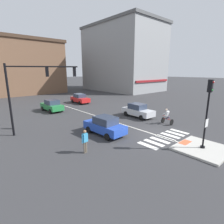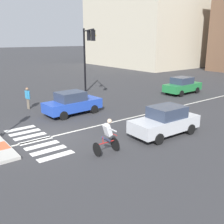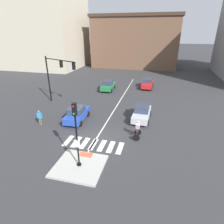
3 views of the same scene
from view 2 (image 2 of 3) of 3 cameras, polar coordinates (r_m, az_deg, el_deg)
ground_plane at (r=14.98m, az=-13.45°, el=-5.37°), size 300.00×300.00×0.00m
tactile_pad_front at (r=14.19m, az=-22.78°, el=-6.76°), size 1.10×0.60×0.01m
crosswalk_stripe_a at (r=16.87m, az=-19.24°, el=-3.43°), size 0.44×1.80×0.01m
crosswalk_stripe_b at (r=16.14m, az=-18.31°, el=-4.19°), size 0.44×1.80×0.01m
crosswalk_stripe_c at (r=15.43m, az=-17.28°, el=-5.03°), size 0.44×1.80×0.01m
crosswalk_stripe_d at (r=14.72m, az=-16.16°, el=-5.95°), size 0.44×1.80×0.01m
crosswalk_stripe_e at (r=14.02m, az=-14.92°, el=-6.95°), size 0.44×1.80×0.01m
crosswalk_stripe_f at (r=13.33m, az=-13.54°, el=-8.06°), size 0.44×1.80×0.01m
crosswalk_stripe_g at (r=12.66m, az=-12.01°, el=-9.28°), size 0.44×1.80×0.01m
lane_centre_line at (r=20.88m, az=12.26°, el=0.71°), size 0.14×28.00×0.01m
traffic_light_mast at (r=24.52m, az=-5.41°, el=13.47°), size 5.38×2.57×6.17m
building_corner_right at (r=55.29m, az=7.57°, el=19.63°), size 21.51×16.93×18.35m
car_green_westbound_distant at (r=26.75m, az=14.96°, el=5.56°), size 1.94×4.15×1.64m
car_silver_eastbound_mid at (r=15.02m, az=11.41°, el=-1.91°), size 1.94×4.15×1.64m
car_blue_westbound_near at (r=19.00m, az=-8.60°, el=1.92°), size 2.01×4.18×1.64m
cyclist at (r=12.37m, az=-1.03°, el=-5.17°), size 0.68×1.10×1.68m
pedestrian_at_curb_left at (r=21.15m, az=-17.78°, el=3.23°), size 0.54×0.28×1.67m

